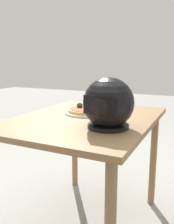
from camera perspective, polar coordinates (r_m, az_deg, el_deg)
dining_table at (r=1.51m, az=-0.24°, el=-4.87°), size 0.80×1.05×0.76m
pizza_plate at (r=1.59m, az=0.23°, el=-0.09°), size 0.31×0.31×0.01m
pizza at (r=1.59m, az=0.23°, el=0.57°), size 0.27×0.27×0.05m
motorcycle_helmet at (r=1.22m, az=5.07°, el=1.86°), size 0.26×0.26×0.26m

